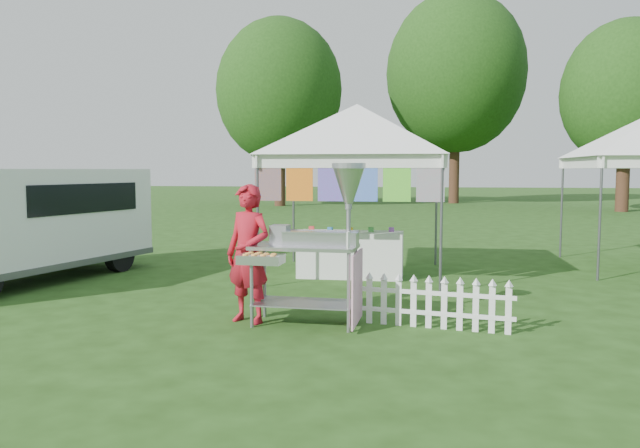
# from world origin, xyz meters

# --- Properties ---
(ground) EXTENTS (120.00, 120.00, 0.00)m
(ground) POSITION_xyz_m (0.00, 0.00, 0.00)
(ground) COLOR #203F12
(ground) RESTS_ON ground
(canopy_main) EXTENTS (4.24, 4.24, 3.45)m
(canopy_main) POSITION_xyz_m (0.00, 3.49, 2.99)
(canopy_main) COLOR #59595E
(canopy_main) RESTS_ON ground
(tree_left) EXTENTS (6.40, 6.40, 9.53)m
(tree_left) POSITION_xyz_m (-6.00, 24.00, 5.83)
(tree_left) COLOR #392414
(tree_left) RESTS_ON ground
(tree_mid) EXTENTS (7.60, 7.60, 11.52)m
(tree_mid) POSITION_xyz_m (3.00, 28.00, 7.14)
(tree_mid) COLOR #392414
(tree_mid) RESTS_ON ground
(tree_right) EXTENTS (5.60, 5.60, 8.42)m
(tree_right) POSITION_xyz_m (10.00, 22.00, 5.18)
(tree_right) COLOR #392414
(tree_right) RESTS_ON ground
(donut_cart) EXTENTS (1.43, 0.91, 1.94)m
(donut_cart) POSITION_xyz_m (-0.06, -0.15, 1.14)
(donut_cart) COLOR gray
(donut_cart) RESTS_ON ground
(vendor) EXTENTS (0.73, 0.62, 1.69)m
(vendor) POSITION_xyz_m (-0.96, -0.13, 0.84)
(vendor) COLOR #AB1523
(vendor) RESTS_ON ground
(cargo_van) EXTENTS (2.83, 4.81, 1.87)m
(cargo_van) POSITION_xyz_m (-5.40, 2.09, 1.01)
(cargo_van) COLOR white
(cargo_van) RESTS_ON ground
(picket_fence) EXTENTS (1.78, 0.34, 0.56)m
(picket_fence) POSITION_xyz_m (1.30, -0.10, 0.29)
(picket_fence) COLOR white
(picket_fence) RESTS_ON ground
(display_table) EXTENTS (1.80, 0.70, 0.79)m
(display_table) POSITION_xyz_m (-0.08, 3.28, 0.40)
(display_table) COLOR white
(display_table) RESTS_ON ground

